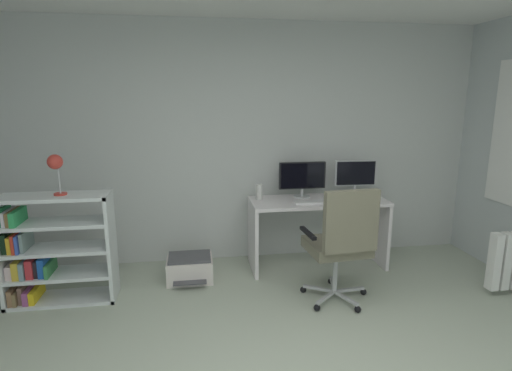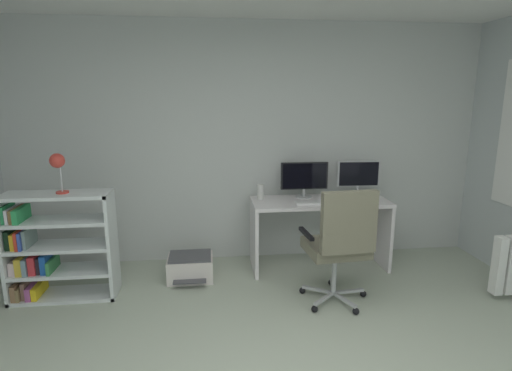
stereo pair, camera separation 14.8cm
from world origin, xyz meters
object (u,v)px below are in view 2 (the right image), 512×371
Objects in this scene: computer_mouse at (333,201)px; desk_lamp at (58,164)px; keyboard at (312,203)px; bookshelf at (51,249)px; desk at (319,218)px; monitor_secondary at (358,175)px; monitor_main at (304,177)px; office_chair at (340,241)px; printer at (190,267)px; desktop_speaker at (260,192)px.

desk_lamp is at bearing -163.69° from computer_mouse.
bookshelf is at bearing -171.87° from keyboard.
keyboard is 2.55m from bookshelf.
desk is at bearing 48.66° from keyboard.
monitor_main is at bearing -180.00° from monitor_secondary.
office_chair reaches higher than keyboard.
monitor_main reaches higher than bookshelf.
desk_lamp is at bearing -167.29° from printer.
desk_lamp reaches higher than monitor_main.
office_chair is 1.59m from printer.
monitor_main reaches higher than printer.
monitor_secondary reaches higher than desk.
keyboard is 0.56m from desktop_speaker.
desk_lamp is (-2.38, -0.28, 0.50)m from keyboard.
keyboard is 2.00× the size of desktop_speaker.
desk_lamp is at bearing -0.01° from bookshelf.
printer is at bearing 12.71° from desk_lamp.
desk_lamp reaches higher than computer_mouse.
desk is 0.66m from monitor_secondary.
monitor_main is 2.61m from bookshelf.
desk_lamp is (-2.97, -0.55, 0.28)m from monitor_secondary.
desktop_speaker is at bearing 173.35° from computer_mouse.
monitor_secondary is at bearing 10.09° from bookshelf.
printer is (-1.39, -0.16, -0.43)m from desk.
printer is (-1.86, -0.30, -0.87)m from monitor_secondary.
keyboard reaches higher than printer.
keyboard is 0.34× the size of bookshelf.
computer_mouse is 0.59× the size of desktop_speaker.
bookshelf is 2.18× the size of printer.
desk is 2.67m from bookshelf.
bookshelf is at bearing 179.99° from desk_lamp.
printer is at bearing -170.74° from monitor_secondary.
monitor_secondary is 2.07m from printer.
computer_mouse is at bearing 1.19° from printer.
monitor_secondary reaches higher than computer_mouse.
monitor_main is 1.54m from printer.
desk_lamp is (0.14, -0.00, 0.80)m from bookshelf.
bookshelf is at bearing -169.91° from monitor_secondary.
desk is 1.33× the size of office_chair.
office_chair is at bearing -10.55° from desk_lamp.
monitor_secondary is 0.68m from keyboard.
desktop_speaker is at bearing 14.14° from bookshelf.
desk_lamp is 0.78× the size of printer.
monitor_secondary reaches higher than bookshelf.
computer_mouse is at bearing -16.81° from desktop_speaker.
keyboard is 0.74× the size of printer.
desk is 3.18× the size of printer.
office_chair is at bearing -9.99° from bookshelf.
desk_lamp is at bearing -170.68° from desk.
office_chair is at bearing -93.25° from desk.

